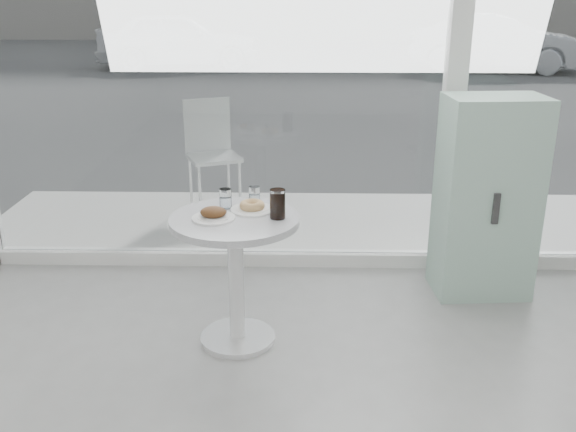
{
  "coord_description": "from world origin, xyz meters",
  "views": [
    {
      "loc": [
        -0.13,
        -1.4,
        1.97
      ],
      "look_at": [
        -0.2,
        1.7,
        0.85
      ],
      "focal_mm": 40.0,
      "sensor_mm": 36.0,
      "label": 1
    }
  ],
  "objects_px": {
    "patio_chair": "(211,148)",
    "cola_glass": "(278,204)",
    "main_table": "(235,254)",
    "water_tumbler_a": "(225,200)",
    "car_white": "(179,40)",
    "plate_donut": "(252,207)",
    "mint_cabinet": "(487,198)",
    "car_silver": "(496,43)",
    "plate_fritter": "(214,214)",
    "water_tumbler_b": "(254,196)"
  },
  "relations": [
    {
      "from": "cola_glass",
      "to": "plate_fritter",
      "type": "bearing_deg",
      "value": -176.42
    },
    {
      "from": "main_table",
      "to": "cola_glass",
      "type": "bearing_deg",
      "value": -3.15
    },
    {
      "from": "car_silver",
      "to": "cola_glass",
      "type": "bearing_deg",
      "value": 173.18
    },
    {
      "from": "water_tumbler_a",
      "to": "water_tumbler_b",
      "type": "bearing_deg",
      "value": 25.78
    },
    {
      "from": "plate_fritter",
      "to": "plate_donut",
      "type": "relative_size",
      "value": 0.97
    },
    {
      "from": "mint_cabinet",
      "to": "patio_chair",
      "type": "xyz_separation_m",
      "value": [
        -2.02,
        1.56,
        -0.06
      ]
    },
    {
      "from": "cola_glass",
      "to": "mint_cabinet",
      "type": "bearing_deg",
      "value": 27.99
    },
    {
      "from": "mint_cabinet",
      "to": "plate_fritter",
      "type": "xyz_separation_m",
      "value": [
        -1.68,
        -0.73,
        0.13
      ]
    },
    {
      "from": "mint_cabinet",
      "to": "plate_donut",
      "type": "bearing_deg",
      "value": -162.7
    },
    {
      "from": "water_tumbler_a",
      "to": "main_table",
      "type": "bearing_deg",
      "value": -66.62
    },
    {
      "from": "mint_cabinet",
      "to": "car_white",
      "type": "relative_size",
      "value": 0.33
    },
    {
      "from": "car_silver",
      "to": "main_table",
      "type": "bearing_deg",
      "value": 172.22
    },
    {
      "from": "water_tumbler_a",
      "to": "water_tumbler_b",
      "type": "distance_m",
      "value": 0.18
    },
    {
      "from": "water_tumbler_a",
      "to": "cola_glass",
      "type": "xyz_separation_m",
      "value": [
        0.3,
        -0.16,
        0.03
      ]
    },
    {
      "from": "car_silver",
      "to": "patio_chair",
      "type": "bearing_deg",
      "value": 166.24
    },
    {
      "from": "main_table",
      "to": "plate_fritter",
      "type": "bearing_deg",
      "value": -161.88
    },
    {
      "from": "mint_cabinet",
      "to": "plate_donut",
      "type": "height_order",
      "value": "mint_cabinet"
    },
    {
      "from": "water_tumbler_b",
      "to": "main_table",
      "type": "bearing_deg",
      "value": -112.86
    },
    {
      "from": "car_white",
      "to": "plate_donut",
      "type": "distance_m",
      "value": 13.54
    },
    {
      "from": "main_table",
      "to": "car_silver",
      "type": "xyz_separation_m",
      "value": [
        5.03,
        12.8,
        0.12
      ]
    },
    {
      "from": "plate_donut",
      "to": "car_white",
      "type": "bearing_deg",
      "value": 102.16
    },
    {
      "from": "car_silver",
      "to": "plate_fritter",
      "type": "relative_size",
      "value": 17.14
    },
    {
      "from": "main_table",
      "to": "water_tumbler_a",
      "type": "relative_size",
      "value": 6.77
    },
    {
      "from": "cola_glass",
      "to": "car_white",
      "type": "bearing_deg",
      "value": 102.66
    },
    {
      "from": "plate_fritter",
      "to": "water_tumbler_a",
      "type": "bearing_deg",
      "value": 77.16
    },
    {
      "from": "car_silver",
      "to": "water_tumbler_a",
      "type": "height_order",
      "value": "car_silver"
    },
    {
      "from": "plate_fritter",
      "to": "water_tumbler_a",
      "type": "relative_size",
      "value": 2.08
    },
    {
      "from": "cola_glass",
      "to": "car_silver",
      "type": "bearing_deg",
      "value": 69.5
    },
    {
      "from": "patio_chair",
      "to": "water_tumbler_a",
      "type": "relative_size",
      "value": 8.62
    },
    {
      "from": "car_silver",
      "to": "water_tumbler_a",
      "type": "bearing_deg",
      "value": 171.74
    },
    {
      "from": "patio_chair",
      "to": "plate_donut",
      "type": "relative_size",
      "value": 4.0
    },
    {
      "from": "plate_fritter",
      "to": "water_tumbler_a",
      "type": "height_order",
      "value": "water_tumbler_a"
    },
    {
      "from": "mint_cabinet",
      "to": "car_white",
      "type": "bearing_deg",
      "value": 104.59
    },
    {
      "from": "main_table",
      "to": "plate_donut",
      "type": "distance_m",
      "value": 0.28
    },
    {
      "from": "main_table",
      "to": "car_white",
      "type": "height_order",
      "value": "car_white"
    },
    {
      "from": "car_white",
      "to": "plate_donut",
      "type": "relative_size",
      "value": 16.53
    },
    {
      "from": "patio_chair",
      "to": "plate_fritter",
      "type": "relative_size",
      "value": 4.14
    },
    {
      "from": "car_white",
      "to": "plate_fritter",
      "type": "distance_m",
      "value": 13.64
    },
    {
      "from": "patio_chair",
      "to": "cola_glass",
      "type": "height_order",
      "value": "patio_chair"
    },
    {
      "from": "main_table",
      "to": "patio_chair",
      "type": "relative_size",
      "value": 0.79
    },
    {
      "from": "mint_cabinet",
      "to": "water_tumbler_a",
      "type": "relative_size",
      "value": 11.66
    },
    {
      "from": "mint_cabinet",
      "to": "car_silver",
      "type": "xyz_separation_m",
      "value": [
        3.45,
        12.1,
        0.01
      ]
    },
    {
      "from": "mint_cabinet",
      "to": "plate_fritter",
      "type": "bearing_deg",
      "value": -160.83
    },
    {
      "from": "plate_fritter",
      "to": "water_tumbler_b",
      "type": "xyz_separation_m",
      "value": [
        0.2,
        0.26,
        0.02
      ]
    },
    {
      "from": "water_tumbler_b",
      "to": "cola_glass",
      "type": "height_order",
      "value": "cola_glass"
    },
    {
      "from": "water_tumbler_a",
      "to": "cola_glass",
      "type": "height_order",
      "value": "cola_glass"
    },
    {
      "from": "cola_glass",
      "to": "patio_chair",
      "type": "bearing_deg",
      "value": 106.65
    },
    {
      "from": "water_tumbler_b",
      "to": "cola_glass",
      "type": "bearing_deg",
      "value": -59.0
    },
    {
      "from": "car_white",
      "to": "car_silver",
      "type": "xyz_separation_m",
      "value": [
        7.79,
        -0.55,
        -0.02
      ]
    },
    {
      "from": "main_table",
      "to": "water_tumbler_b",
      "type": "bearing_deg",
      "value": 67.14
    }
  ]
}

